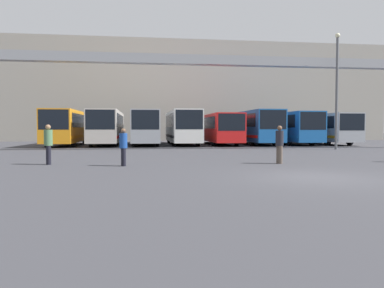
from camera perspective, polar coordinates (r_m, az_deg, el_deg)
ground_plane at (r=12.92m, az=18.66°, el=-4.87°), size 200.00×200.00×0.00m
building_backdrop at (r=54.55m, az=-1.53°, el=7.59°), size 55.08×12.00×13.10m
overhead_gantry at (r=28.89m, az=3.97°, el=11.27°), size 35.68×0.80×7.08m
bus_slot_0 at (r=36.95m, az=-18.51°, el=2.65°), size 2.58×10.71×3.22m
bus_slot_1 at (r=37.00m, az=-12.81°, el=2.73°), size 2.57×11.85×3.23m
bus_slot_2 at (r=37.10m, az=-7.17°, el=2.77°), size 2.49×12.36×3.22m
bus_slot_3 at (r=37.03m, az=-1.54°, el=2.82°), size 2.53×11.82×3.26m
bus_slot_4 at (r=37.91m, az=3.88°, el=2.56°), size 2.58×12.49×2.96m
bus_slot_5 at (r=38.60m, az=9.24°, el=2.79°), size 2.60×12.08×3.29m
bus_slot_6 at (r=39.75m, az=14.28°, el=2.62°), size 2.60×11.99×3.15m
bus_slot_7 at (r=40.49m, az=19.49°, el=2.45°), size 2.59×10.33×3.02m
pedestrian_mid_left at (r=16.18m, az=-10.41°, el=-0.31°), size 0.33×0.33×1.61m
pedestrian_mid_right at (r=17.73m, az=-21.05°, el=0.09°), size 0.37×0.37×1.77m
pedestrian_near_center at (r=17.45m, az=13.19°, el=0.07°), size 0.36×0.36×1.73m
lamp_post at (r=30.73m, az=21.20°, el=8.13°), size 0.36×0.36×8.80m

